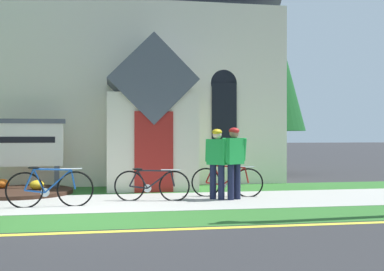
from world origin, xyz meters
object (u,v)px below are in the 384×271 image
(bicycle_black, at_px, (50,188))
(cyclist_in_orange_jersey, at_px, (217,159))
(roadside_conifer, at_px, (268,59))
(cyclist_in_red_jersey, at_px, (234,158))
(church_sign, at_px, (23,145))
(bicycle_green, at_px, (152,185))
(bicycle_white, at_px, (227,181))

(bicycle_black, relative_size, cyclist_in_orange_jersey, 1.08)
(cyclist_in_orange_jersey, relative_size, roadside_conifer, 0.23)
(cyclist_in_red_jersey, height_order, cyclist_in_orange_jersey, cyclist_in_red_jersey)
(church_sign, distance_m, cyclist_in_red_jersey, 5.62)
(bicycle_black, xyz_separation_m, roadside_conifer, (7.14, 7.18, 3.99))
(bicycle_green, xyz_separation_m, cyclist_in_orange_jersey, (1.51, -0.05, 0.59))
(bicycle_white, bearing_deg, roadside_conifer, 63.13)
(bicycle_green, distance_m, cyclist_in_red_jersey, 1.98)
(cyclist_in_orange_jersey, bearing_deg, roadside_conifer, 62.38)
(roadside_conifer, bearing_deg, church_sign, -152.07)
(cyclist_in_red_jersey, bearing_deg, bicycle_white, 93.51)
(bicycle_white, height_order, roadside_conifer, roadside_conifer)
(church_sign, distance_m, bicycle_white, 5.43)
(church_sign, height_order, cyclist_in_red_jersey, church_sign)
(bicycle_white, distance_m, roadside_conifer, 8.03)
(bicycle_green, xyz_separation_m, roadside_conifer, (4.99, 6.62, 4.02))
(cyclist_in_red_jersey, xyz_separation_m, roadside_conifer, (3.11, 6.77, 3.41))
(bicycle_green, distance_m, bicycle_black, 2.22)
(bicycle_green, height_order, bicycle_black, bicycle_black)
(church_sign, bearing_deg, bicycle_black, -70.26)
(bicycle_black, bearing_deg, cyclist_in_red_jersey, 5.82)
(cyclist_in_red_jersey, bearing_deg, cyclist_in_orange_jersey, 165.26)
(cyclist_in_red_jersey, bearing_deg, bicycle_black, -174.18)
(church_sign, bearing_deg, cyclist_in_red_jersey, -25.75)
(church_sign, height_order, bicycle_green, church_sign)
(roadside_conifer, bearing_deg, bicycle_black, -134.86)
(bicycle_green, relative_size, cyclist_in_orange_jersey, 1.04)
(church_sign, xyz_separation_m, bicycle_green, (3.17, -2.29, -0.88))
(bicycle_green, distance_m, cyclist_in_orange_jersey, 1.62)
(bicycle_green, xyz_separation_m, bicycle_black, (-2.15, -0.56, 0.03))
(bicycle_green, height_order, cyclist_in_red_jersey, cyclist_in_red_jersey)
(bicycle_black, relative_size, bicycle_white, 1.05)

